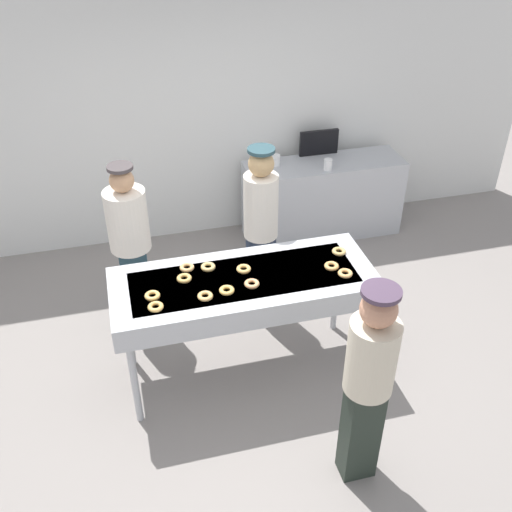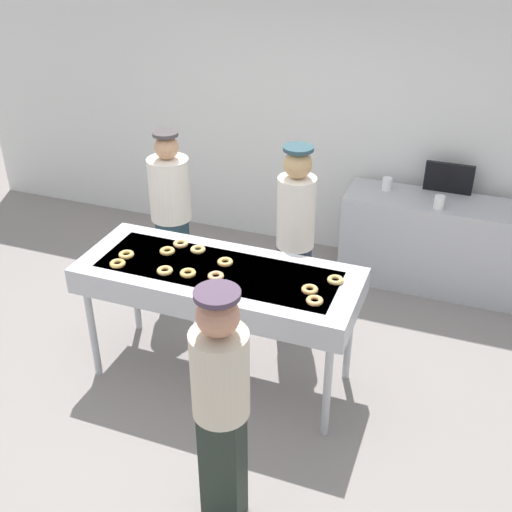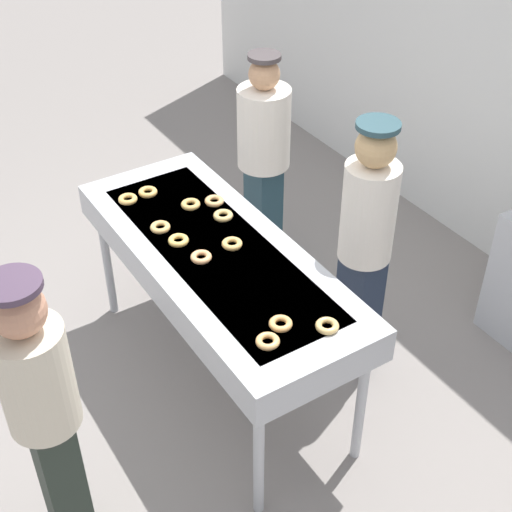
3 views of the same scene
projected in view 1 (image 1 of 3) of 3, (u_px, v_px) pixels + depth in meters
ground_plane at (245, 369)px, 5.15m from camera, size 16.00×16.00×0.00m
back_wall at (190, 114)px, 6.29m from camera, size 8.00×0.12×2.85m
fryer_conveyor at (244, 287)px, 4.65m from camera, size 2.07×0.81×0.99m
glazed_donut_0 at (332, 266)px, 4.69m from camera, size 0.15×0.15×0.03m
glazed_donut_1 at (339, 251)px, 4.86m from camera, size 0.13×0.13×0.03m
glazed_donut_2 at (252, 284)px, 4.50m from camera, size 0.15×0.15×0.03m
glazed_donut_3 at (205, 296)px, 4.38m from camera, size 0.16×0.16×0.03m
glazed_donut_4 at (208, 267)px, 4.68m from camera, size 0.16×0.16×0.03m
glazed_donut_5 at (184, 278)px, 4.56m from camera, size 0.16×0.16×0.03m
glazed_donut_6 at (152, 296)px, 4.38m from camera, size 0.12×0.12×0.03m
glazed_donut_7 at (227, 290)px, 4.43m from camera, size 0.16×0.16×0.03m
glazed_donut_8 at (345, 273)px, 4.61m from camera, size 0.12×0.12×0.03m
glazed_donut_9 at (156, 307)px, 4.27m from camera, size 0.14×0.14×0.03m
glazed_donut_10 at (244, 269)px, 4.66m from camera, size 0.16×0.16×0.03m
glazed_donut_11 at (187, 267)px, 4.68m from camera, size 0.16×0.16×0.03m
worker_baker at (130, 240)px, 5.12m from camera, size 0.36×0.36×1.65m
worker_assistant at (261, 226)px, 5.31m from camera, size 0.31×0.31×1.70m
customer_waiting at (368, 379)px, 3.79m from camera, size 0.32×0.32×1.65m
prep_counter at (322, 198)px, 6.77m from camera, size 1.78×0.55×0.89m
paper_cup_0 at (328, 164)px, 6.34m from camera, size 0.09×0.09×0.12m
paper_cup_1 at (276, 160)px, 6.43m from camera, size 0.09×0.09×0.12m
menu_display at (319, 143)px, 6.62m from camera, size 0.45×0.04×0.28m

